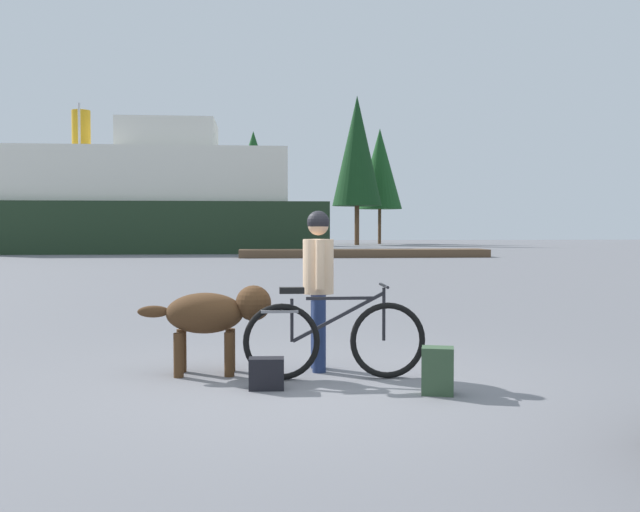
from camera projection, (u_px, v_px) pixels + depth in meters
ground_plane at (313, 385)px, 6.63m from camera, size 160.00×160.00×0.00m
bicycle at (334, 338)px, 6.87m from camera, size 1.79×0.44×0.93m
person_cyclist at (318, 275)px, 7.29m from camera, size 0.32×0.53×1.66m
dog at (214, 314)px, 7.10m from camera, size 1.34×0.48×0.90m
backpack at (438, 371)px, 6.25m from camera, size 0.32×0.27×0.42m
handbag_pannier at (267, 374)px, 6.45m from camera, size 0.33×0.19×0.29m
dock_pier at (364, 253)px, 35.86m from camera, size 12.63×2.07×0.40m
ferry_boat at (132, 203)px, 43.09m from camera, size 23.85×7.93×8.61m
sailboat_moored at (81, 245)px, 41.94m from camera, size 8.51×2.38×8.89m
pine_tree_far_left at (136, 178)px, 59.88m from camera, size 3.77×3.77×9.18m
pine_tree_center at (253, 170)px, 60.40m from camera, size 4.19×4.19×9.80m
pine_tree_far_right at (357, 151)px, 61.15m from camera, size 4.32×4.32×12.99m
pine_tree_mid_back at (380, 169)px, 65.68m from camera, size 4.16×4.16×10.77m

